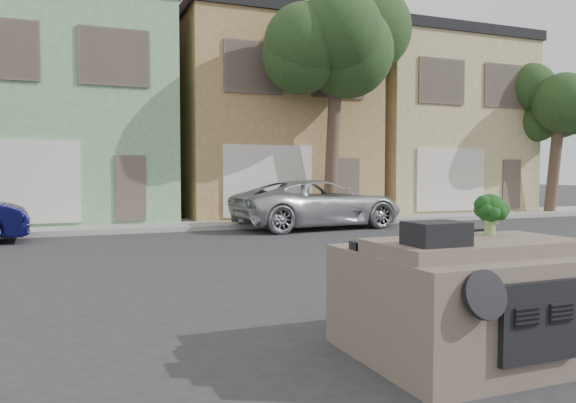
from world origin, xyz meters
TOP-DOWN VIEW (x-y plane):
  - ground_plane at (0.00, 0.00)m, footprint 120.00×120.00m
  - sidewalk at (0.00, 10.50)m, footprint 40.00×3.00m
  - townhouse_mint at (-3.50, 14.50)m, footprint 7.20×8.20m
  - townhouse_tan at (4.00, 14.50)m, footprint 7.20×8.20m
  - townhouse_beige at (11.50, 14.50)m, footprint 7.20×8.20m
  - silver_pickup at (3.90, 8.53)m, footprint 5.62×3.01m
  - tree_near at (5.00, 9.80)m, footprint 4.40×4.00m
  - tree_far at (15.00, 9.80)m, footprint 3.20×3.00m
  - car_dashboard at (0.00, -3.00)m, footprint 2.00×1.80m
  - instrument_hump at (-0.58, -3.35)m, footprint 0.48×0.38m
  - wiper_arm at (0.28, -2.62)m, footprint 0.69×0.15m
  - broccoli at (0.41, -2.89)m, footprint 0.42×0.42m

SIDE VIEW (x-z plane):
  - ground_plane at x=0.00m, z-range 0.00..0.00m
  - silver_pickup at x=3.90m, z-range -0.75..0.75m
  - sidewalk at x=0.00m, z-range 0.00..0.15m
  - car_dashboard at x=0.00m, z-range 0.00..1.12m
  - wiper_arm at x=0.28m, z-range 1.12..1.14m
  - instrument_hump at x=-0.58m, z-range 1.12..1.32m
  - broccoli at x=0.41m, z-range 1.12..1.53m
  - tree_far at x=15.00m, z-range 0.00..6.00m
  - townhouse_mint at x=-3.50m, z-range 0.00..7.55m
  - townhouse_tan at x=4.00m, z-range 0.00..7.55m
  - townhouse_beige at x=11.50m, z-range 0.00..7.55m
  - tree_near at x=5.00m, z-range 0.00..8.50m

